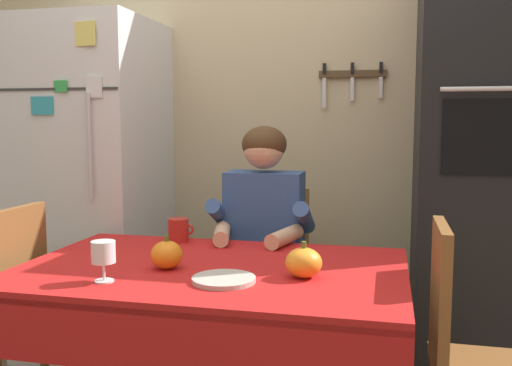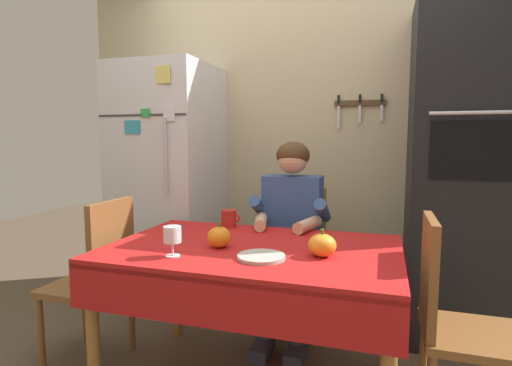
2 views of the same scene
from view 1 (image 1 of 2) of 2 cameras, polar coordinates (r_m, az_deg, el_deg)
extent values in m
cube|color=#BCAD89|center=(3.24, 3.05, 6.84)|extent=(3.70, 0.10, 2.60)
cube|color=#4C3823|center=(3.14, 9.68, 10.79)|extent=(0.36, 0.02, 0.04)
cube|color=silver|center=(3.14, 6.87, 8.98)|extent=(0.02, 0.01, 0.16)
cube|color=black|center=(3.15, 6.90, 11.37)|extent=(0.02, 0.01, 0.06)
cube|color=silver|center=(3.13, 9.65, 9.31)|extent=(0.02, 0.01, 0.12)
cube|color=black|center=(3.13, 9.68, 11.35)|extent=(0.02, 0.01, 0.06)
cube|color=silver|center=(3.12, 12.43, 9.38)|extent=(0.02, 0.01, 0.11)
cube|color=black|center=(3.13, 12.48, 11.30)|extent=(0.02, 0.01, 0.06)
cube|color=silver|center=(3.23, -16.02, -0.51)|extent=(0.68, 0.68, 1.80)
cylinder|color=silver|center=(2.81, -16.41, 3.60)|extent=(0.02, 0.02, 0.50)
cube|color=#333335|center=(2.92, -19.65, 8.90)|extent=(0.67, 0.01, 0.01)
cube|color=teal|center=(2.95, -20.73, 7.30)|extent=(0.12, 0.01, 0.09)
cube|color=#E5D666|center=(2.85, -16.83, 14.20)|extent=(0.11, 0.02, 0.11)
cube|color=green|center=(2.90, -19.08, 9.20)|extent=(0.08, 0.02, 0.05)
cube|color=silver|center=(2.81, -15.98, 9.27)|extent=(0.08, 0.01, 0.10)
cube|color=black|center=(2.88, 21.73, 1.48)|extent=(0.60, 0.60, 2.10)
cube|color=black|center=(2.57, 22.86, 4.25)|extent=(0.42, 0.01, 0.32)
cylinder|color=silver|center=(2.55, 23.15, 8.73)|extent=(0.45, 0.02, 0.02)
cylinder|color=#9E6B33|center=(2.80, -14.77, -13.07)|extent=(0.06, 0.06, 0.70)
cylinder|color=#9E6B33|center=(2.50, 13.17, -15.42)|extent=(0.06, 0.06, 0.70)
cube|color=red|center=(2.11, -4.46, -8.84)|extent=(1.40, 0.90, 0.04)
cube|color=red|center=(1.74, -9.01, -15.68)|extent=(1.40, 0.01, 0.20)
cube|color=#9E6B33|center=(2.82, 1.03, -11.00)|extent=(0.40, 0.40, 0.04)
cube|color=#9E6B33|center=(2.92, 1.79, -5.13)|extent=(0.36, 0.04, 0.48)
cylinder|color=#9E6B33|center=(2.78, -3.32, -16.20)|extent=(0.04, 0.04, 0.41)
cylinder|color=#9E6B33|center=(3.08, -1.47, -13.86)|extent=(0.04, 0.04, 0.41)
cylinder|color=#9E6B33|center=(2.71, 3.91, -16.82)|extent=(0.04, 0.04, 0.41)
cylinder|color=#9E6B33|center=(3.02, 4.98, -14.32)|extent=(0.04, 0.04, 0.41)
cylinder|color=#38384C|center=(2.62, -2.76, -17.11)|extent=(0.09, 0.09, 0.38)
cylinder|color=#38384C|center=(2.57, 1.74, -17.52)|extent=(0.09, 0.09, 0.38)
cube|color=#38384C|center=(2.67, -1.62, -10.47)|extent=(0.12, 0.40, 0.11)
cube|color=#38384C|center=(2.63, 2.24, -10.73)|extent=(0.12, 0.40, 0.11)
cube|color=#33518E|center=(2.69, 0.87, -3.96)|extent=(0.36, 0.20, 0.48)
cylinder|color=#33518E|center=(2.67, -3.66, -3.19)|extent=(0.07, 0.26, 0.18)
cylinder|color=#33518E|center=(2.58, 4.89, -3.52)|extent=(0.07, 0.26, 0.18)
cylinder|color=#D8A884|center=(2.50, -3.46, -5.12)|extent=(0.13, 0.27, 0.07)
cylinder|color=#D8A884|center=(2.44, 2.89, -5.42)|extent=(0.13, 0.27, 0.07)
sphere|color=#D8A884|center=(2.63, 0.79, 3.48)|extent=(0.19, 0.19, 0.19)
ellipsoid|color=#472D19|center=(2.64, 0.84, 3.92)|extent=(0.21, 0.21, 0.17)
cube|color=brown|center=(2.02, 18.03, -10.70)|extent=(0.04, 0.36, 0.48)
cube|color=brown|center=(2.45, -22.94, -7.89)|extent=(0.04, 0.36, 0.48)
cylinder|color=#B2231E|center=(2.51, -7.82, -4.73)|extent=(0.09, 0.09, 0.10)
torus|color=#B2231E|center=(2.50, -6.77, -4.67)|extent=(0.05, 0.01, 0.05)
cylinder|color=white|center=(1.96, -15.03, -9.50)|extent=(0.06, 0.06, 0.01)
cylinder|color=white|center=(1.95, -15.06, -8.58)|extent=(0.01, 0.01, 0.06)
cylinder|color=white|center=(1.94, -15.11, -6.71)|extent=(0.08, 0.08, 0.07)
ellipsoid|color=orange|center=(2.07, -8.98, -7.15)|extent=(0.11, 0.11, 0.10)
cylinder|color=#4C6023|center=(2.06, -9.01, -5.47)|extent=(0.02, 0.02, 0.02)
ellipsoid|color=orange|center=(1.94, 4.82, -7.99)|extent=(0.13, 0.13, 0.10)
cylinder|color=#4C6023|center=(1.93, 4.84, -6.21)|extent=(0.02, 0.02, 0.02)
cylinder|color=#B7B2A8|center=(1.90, -3.26, -9.67)|extent=(0.21, 0.21, 0.02)
camera|label=2|loc=(0.10, 2.53, 0.60)|focal=28.36mm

